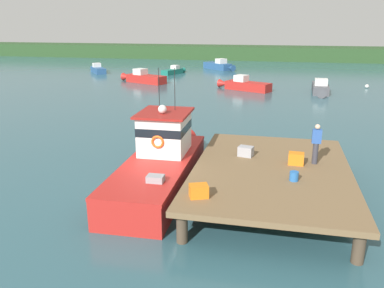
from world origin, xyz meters
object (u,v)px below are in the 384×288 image
(moored_boat_mid_harbor, at_px, (320,88))
(crate_stack_near_edge, at_px, (199,191))
(bait_bucket, at_px, (294,176))
(moored_boat_near_channel, at_px, (143,78))
(moored_boat_far_left, at_px, (174,71))
(moored_boat_outer_mooring, at_px, (219,66))
(crate_stack_mid_dock, at_px, (246,151))
(deckhand_by_the_boat, at_px, (316,143))
(main_fishing_boat, at_px, (161,161))
(moored_boat_far_right, at_px, (244,85))
(moored_boat_off_the_point, at_px, (98,69))
(mooring_buoy_spare_mooring, at_px, (367,86))
(crate_single_far, at_px, (296,159))

(moored_boat_mid_harbor, bearing_deg, crate_stack_near_edge, -102.11)
(bait_bucket, relative_size, moored_boat_near_channel, 0.06)
(bait_bucket, relative_size, moored_boat_mid_harbor, 0.06)
(moored_boat_far_left, xyz_separation_m, moored_boat_outer_mooring, (5.13, 6.66, 0.15))
(crate_stack_mid_dock, height_order, deckhand_by_the_boat, deckhand_by_the_boat)
(moored_boat_mid_harbor, bearing_deg, main_fishing_boat, -108.72)
(crate_stack_near_edge, bearing_deg, moored_boat_mid_harbor, 77.89)
(main_fishing_boat, bearing_deg, moored_boat_mid_harbor, 71.28)
(moored_boat_far_right, xyz_separation_m, moored_boat_outer_mooring, (-5.39, 17.96, 0.03))
(moored_boat_far_left, height_order, moored_boat_off_the_point, moored_boat_off_the_point)
(crate_stack_near_edge, distance_m, mooring_buoy_spare_mooring, 35.10)
(crate_single_far, distance_m, moored_boat_outer_mooring, 44.37)
(crate_stack_mid_dock, relative_size, moored_boat_off_the_point, 0.13)
(mooring_buoy_spare_mooring, bearing_deg, main_fishing_boat, -114.77)
(mooring_buoy_spare_mooring, bearing_deg, moored_boat_near_channel, -176.99)
(moored_boat_off_the_point, xyz_separation_m, moored_boat_far_right, (21.18, -10.46, 0.08))
(crate_stack_near_edge, xyz_separation_m, moored_boat_mid_harbor, (6.20, 28.90, -0.91))
(main_fishing_boat, distance_m, bait_bucket, 5.64)
(moored_boat_off_the_point, relative_size, moored_boat_near_channel, 0.74)
(crate_stack_near_edge, distance_m, deckhand_by_the_boat, 5.74)
(moored_boat_mid_harbor, bearing_deg, crate_single_far, -96.92)
(crate_single_far, distance_m, moored_boat_mid_harbor, 25.20)
(moored_boat_far_right, distance_m, mooring_buoy_spare_mooring, 13.14)
(crate_stack_mid_dock, relative_size, deckhand_by_the_boat, 0.37)
(bait_bucket, distance_m, mooring_buoy_spare_mooring, 32.20)
(bait_bucket, height_order, moored_boat_outer_mooring, moored_boat_outer_mooring)
(moored_boat_far_left, relative_size, moored_boat_near_channel, 0.73)
(crate_single_far, xyz_separation_m, crate_stack_near_edge, (-3.17, -3.90, -0.03))
(main_fishing_boat, distance_m, mooring_buoy_spare_mooring, 32.59)
(moored_boat_far_left, relative_size, moored_boat_off_the_point, 0.99)
(crate_stack_mid_dock, xyz_separation_m, moored_boat_far_left, (-12.85, 36.01, -1.02))
(crate_single_far, distance_m, bait_bucket, 1.79)
(moored_boat_far_right, relative_size, mooring_buoy_spare_mooring, 14.80)
(moored_boat_off_the_point, height_order, moored_boat_far_right, moored_boat_far_right)
(deckhand_by_the_boat, xyz_separation_m, moored_boat_outer_mooring, (-10.52, 43.01, -1.52))
(crate_single_far, height_order, moored_boat_far_right, crate_single_far)
(crate_stack_mid_dock, distance_m, moored_boat_outer_mooring, 43.38)
(moored_boat_outer_mooring, bearing_deg, moored_boat_mid_harbor, -54.95)
(crate_single_far, xyz_separation_m, moored_boat_far_left, (-14.91, 36.60, -1.05))
(moored_boat_mid_harbor, height_order, moored_boat_far_right, moored_boat_far_right)
(crate_stack_near_edge, xyz_separation_m, moored_boat_far_right, (-1.22, 29.21, -0.90))
(deckhand_by_the_boat, bearing_deg, moored_boat_mid_harbor, 84.69)
(crate_stack_mid_dock, bearing_deg, moored_boat_off_the_point, 123.76)
(moored_boat_near_channel, xyz_separation_m, moored_boat_outer_mooring, (6.46, 15.23, 0.01))
(main_fishing_boat, height_order, crate_stack_mid_dock, main_fishing_boat)
(crate_stack_near_edge, height_order, moored_boat_outer_mooring, crate_stack_near_edge)
(crate_stack_mid_dock, relative_size, mooring_buoy_spare_mooring, 1.53)
(crate_stack_mid_dock, bearing_deg, main_fishing_boat, -166.08)
(deckhand_by_the_boat, bearing_deg, moored_boat_far_left, 113.28)
(moored_boat_mid_harbor, xyz_separation_m, moored_boat_near_channel, (-19.27, 3.04, 0.04))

